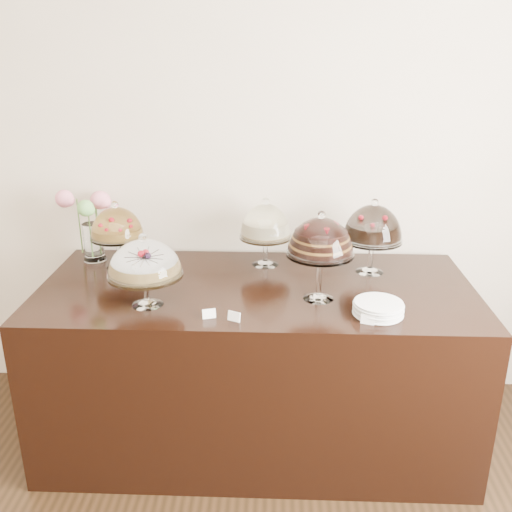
{
  "coord_description": "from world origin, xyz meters",
  "views": [
    {
      "loc": [
        0.33,
        -0.21,
        2.06
      ],
      "look_at": [
        0.22,
        2.4,
        1.08
      ],
      "focal_mm": 40.0,
      "sensor_mm": 36.0,
      "label": 1
    }
  ],
  "objects_px": {
    "flower_vase": "(91,218)",
    "cake_stand_choco_layer": "(321,240)",
    "cake_stand_sugar_sponge": "(145,261)",
    "cake_stand_fruit_tart": "(117,226)",
    "cake_stand_cheesecake": "(266,224)",
    "cake_stand_dark_choco": "(373,226)",
    "plate_stack": "(378,308)",
    "display_counter": "(256,363)"
  },
  "relations": [
    {
      "from": "cake_stand_choco_layer",
      "to": "cake_stand_dark_choco",
      "type": "relative_size",
      "value": 1.08
    },
    {
      "from": "plate_stack",
      "to": "cake_stand_sugar_sponge",
      "type": "bearing_deg",
      "value": 176.48
    },
    {
      "from": "cake_stand_sugar_sponge",
      "to": "plate_stack",
      "type": "height_order",
      "value": "cake_stand_sugar_sponge"
    },
    {
      "from": "cake_stand_dark_choco",
      "to": "plate_stack",
      "type": "bearing_deg",
      "value": -94.26
    },
    {
      "from": "display_counter",
      "to": "cake_stand_dark_choco",
      "type": "relative_size",
      "value": 5.42
    },
    {
      "from": "flower_vase",
      "to": "cake_stand_fruit_tart",
      "type": "bearing_deg",
      "value": -34.64
    },
    {
      "from": "cake_stand_sugar_sponge",
      "to": "flower_vase",
      "type": "relative_size",
      "value": 0.87
    },
    {
      "from": "cake_stand_choco_layer",
      "to": "flower_vase",
      "type": "distance_m",
      "value": 1.34
    },
    {
      "from": "cake_stand_sugar_sponge",
      "to": "cake_stand_choco_layer",
      "type": "bearing_deg",
      "value": 7.06
    },
    {
      "from": "cake_stand_fruit_tart",
      "to": "cake_stand_dark_choco",
      "type": "bearing_deg",
      "value": -0.22
    },
    {
      "from": "cake_stand_cheesecake",
      "to": "cake_stand_dark_choco",
      "type": "height_order",
      "value": "cake_stand_dark_choco"
    },
    {
      "from": "display_counter",
      "to": "cake_stand_cheesecake",
      "type": "distance_m",
      "value": 0.75
    },
    {
      "from": "cake_stand_fruit_tart",
      "to": "plate_stack",
      "type": "bearing_deg",
      "value": -21.76
    },
    {
      "from": "cake_stand_choco_layer",
      "to": "flower_vase",
      "type": "xyz_separation_m",
      "value": [
        -1.24,
        0.49,
        -0.05
      ]
    },
    {
      "from": "display_counter",
      "to": "cake_stand_choco_layer",
      "type": "height_order",
      "value": "cake_stand_choco_layer"
    },
    {
      "from": "cake_stand_sugar_sponge",
      "to": "cake_stand_choco_layer",
      "type": "relative_size",
      "value": 0.8
    },
    {
      "from": "display_counter",
      "to": "flower_vase",
      "type": "xyz_separation_m",
      "value": [
        -0.94,
        0.34,
        0.7
      ]
    },
    {
      "from": "cake_stand_sugar_sponge",
      "to": "cake_stand_fruit_tart",
      "type": "xyz_separation_m",
      "value": [
        -0.25,
        0.46,
        0.02
      ]
    },
    {
      "from": "display_counter",
      "to": "cake_stand_fruit_tart",
      "type": "distance_m",
      "value": 1.05
    },
    {
      "from": "cake_stand_sugar_sponge",
      "to": "cake_stand_choco_layer",
      "type": "xyz_separation_m",
      "value": [
        0.81,
        0.1,
        0.08
      ]
    },
    {
      "from": "cake_stand_cheesecake",
      "to": "cake_stand_sugar_sponge",
      "type": "bearing_deg",
      "value": -135.0
    },
    {
      "from": "cake_stand_choco_layer",
      "to": "plate_stack",
      "type": "xyz_separation_m",
      "value": [
        0.26,
        -0.17,
        -0.27
      ]
    },
    {
      "from": "flower_vase",
      "to": "plate_stack",
      "type": "bearing_deg",
      "value": -23.45
    },
    {
      "from": "cake_stand_dark_choco",
      "to": "cake_stand_fruit_tart",
      "type": "bearing_deg",
      "value": 179.78
    },
    {
      "from": "display_counter",
      "to": "cake_stand_sugar_sponge",
      "type": "xyz_separation_m",
      "value": [
        -0.51,
        -0.24,
        0.67
      ]
    },
    {
      "from": "flower_vase",
      "to": "cake_stand_cheesecake",
      "type": "bearing_deg",
      "value": -2.53
    },
    {
      "from": "cake_stand_dark_choco",
      "to": "plate_stack",
      "type": "xyz_separation_m",
      "value": [
        -0.04,
        -0.52,
        -0.23
      ]
    },
    {
      "from": "cake_stand_choco_layer",
      "to": "cake_stand_sugar_sponge",
      "type": "bearing_deg",
      "value": -172.94
    },
    {
      "from": "cake_stand_cheesecake",
      "to": "cake_stand_fruit_tart",
      "type": "distance_m",
      "value": 0.8
    },
    {
      "from": "cake_stand_sugar_sponge",
      "to": "cake_stand_dark_choco",
      "type": "xyz_separation_m",
      "value": [
        1.11,
        0.46,
        0.04
      ]
    },
    {
      "from": "cake_stand_fruit_tart",
      "to": "flower_vase",
      "type": "relative_size",
      "value": 0.93
    },
    {
      "from": "cake_stand_sugar_sponge",
      "to": "flower_vase",
      "type": "distance_m",
      "value": 0.73
    },
    {
      "from": "cake_stand_sugar_sponge",
      "to": "cake_stand_cheesecake",
      "type": "height_order",
      "value": "cake_stand_cheesecake"
    },
    {
      "from": "cake_stand_fruit_tart",
      "to": "flower_vase",
      "type": "distance_m",
      "value": 0.22
    },
    {
      "from": "cake_stand_dark_choco",
      "to": "cake_stand_sugar_sponge",
      "type": "bearing_deg",
      "value": -157.58
    },
    {
      "from": "display_counter",
      "to": "flower_vase",
      "type": "height_order",
      "value": "flower_vase"
    },
    {
      "from": "flower_vase",
      "to": "cake_stand_choco_layer",
      "type": "bearing_deg",
      "value": -21.34
    },
    {
      "from": "cake_stand_choco_layer",
      "to": "plate_stack",
      "type": "distance_m",
      "value": 0.41
    },
    {
      "from": "cake_stand_cheesecake",
      "to": "cake_stand_fruit_tart",
      "type": "bearing_deg",
      "value": -174.26
    },
    {
      "from": "cake_stand_dark_choco",
      "to": "plate_stack",
      "type": "relative_size",
      "value": 1.82
    },
    {
      "from": "cake_stand_fruit_tart",
      "to": "flower_vase",
      "type": "bearing_deg",
      "value": 145.36
    },
    {
      "from": "display_counter",
      "to": "plate_stack",
      "type": "distance_m",
      "value": 0.8
    }
  ]
}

